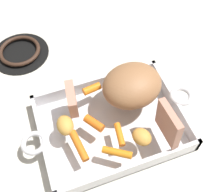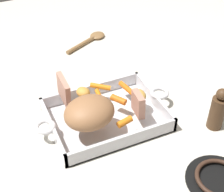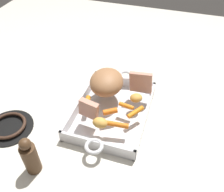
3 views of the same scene
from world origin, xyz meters
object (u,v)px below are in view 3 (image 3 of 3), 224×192
Objects in this scene: baby_carrot_southeast at (110,111)px; potato_golden_large at (100,123)px; baby_carrot_center_right at (126,106)px; baby_carrot_northwest at (118,125)px; pork_roast at (107,82)px; roast_slice_thin at (141,82)px; roast_slice_thick at (89,109)px; potato_corner at (136,98)px; stove_burner_rear at (9,126)px; pepper_mill at (30,157)px; baby_carrot_southwest at (87,101)px; roasting_dish at (112,111)px; baby_carrot_long at (136,112)px.

potato_golden_large is (0.06, -0.01, 0.01)m from baby_carrot_southeast.
baby_carrot_center_right is 0.09m from baby_carrot_northwest.
roast_slice_thin is (-0.03, 0.12, 0.00)m from pork_roast.
roast_slice_thick reaches higher than baby_carrot_northwest.
roast_slice_thin is 1.80× the size of potato_corner.
pepper_mill is at bearing 56.05° from stove_burner_rear.
baby_carrot_northwest is at bearing 61.74° from baby_carrot_southwest.
baby_carrot_northwest is 1.49× the size of baby_carrot_southeast.
roasting_dish is 2.58× the size of stove_burner_rear.
roast_slice_thin is at bearing 141.96° from roasting_dish.
roasting_dish is 7.97× the size of baby_carrot_center_right.
baby_carrot_long is at bearing 132.20° from potato_golden_large.
baby_carrot_southwest reaches higher than stove_burner_rear.
potato_golden_large is 0.32m from stove_burner_rear.
baby_carrot_center_right is 0.06m from baby_carrot_southeast.
pepper_mill is (0.28, -0.20, 0.01)m from baby_carrot_center_right.
roast_slice_thick reaches higher than stove_burner_rear.
potato_golden_large is at bearing -47.80° from baby_carrot_long.
baby_carrot_southwest is 0.27× the size of stove_burner_rear.
stove_burner_rear is at bearing -49.68° from pork_roast.
roast_slice_thin is (-0.10, 0.08, 0.08)m from roasting_dish.
baby_carrot_long is (-0.07, 0.04, -0.00)m from baby_carrot_northwest.
roasting_dish is 3.06× the size of pepper_mill.
baby_carrot_southwest is 0.28m from stove_burner_rear.
baby_carrot_center_right is 1.10× the size of baby_carrot_southeast.
baby_carrot_southeast is at bearing 23.92° from pork_roast.
baby_carrot_southwest is 0.12m from potato_golden_large.
roast_slice_thick reaches higher than potato_corner.
pork_roast reaches higher than roasting_dish.
roast_slice_thin is 1.67× the size of baby_carrot_southeast.
stove_burner_rear is at bearing -123.95° from pepper_mill.
pepper_mill is at bearing -25.25° from roast_slice_thick.
potato_corner is at bearing 141.12° from baby_carrot_southeast.
stove_burner_rear is at bearing -69.83° from baby_carrot_long.
baby_carrot_long is 1.43× the size of potato_corner.
roast_slice_thick is at bearing -98.72° from baby_carrot_northwest.
pepper_mill reaches higher than baby_carrot_long.
roasting_dish is 0.10m from baby_carrot_long.
roast_slice_thin is 0.48m from stove_burner_rear.
pork_roast is at bearing 174.06° from roast_slice_thick.
pork_roast is 1.98× the size of baby_carrot_northwest.
baby_carrot_northwest reaches higher than stove_burner_rear.
baby_carrot_center_right is at bearing -14.97° from roast_slice_thin.
baby_carrot_southeast is 0.28m from pepper_mill.
baby_carrot_northwest and baby_carrot_southeast have the same top height.
pork_roast is 0.12m from potato_corner.
potato_corner is 0.45m from stove_burner_rear.
roasting_dish is at bearing -89.85° from baby_carrot_center_right.
pork_roast is 0.16m from baby_carrot_long.
roast_slice_thick is at bearing -54.95° from baby_carrot_center_right.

